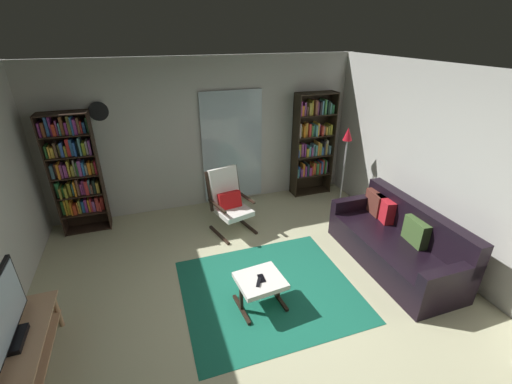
% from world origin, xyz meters
% --- Properties ---
extents(ground_plane, '(7.02, 7.02, 0.00)m').
position_xyz_m(ground_plane, '(0.00, 0.00, 0.00)').
color(ground_plane, '#C1BE95').
extents(wall_back, '(5.60, 0.06, 2.60)m').
position_xyz_m(wall_back, '(0.00, 2.90, 1.30)').
color(wall_back, beige).
rests_on(wall_back, ground).
extents(wall_right, '(0.06, 6.00, 2.60)m').
position_xyz_m(wall_right, '(2.70, 0.00, 1.30)').
color(wall_right, beige).
rests_on(wall_right, ground).
extents(glass_door_panel, '(1.10, 0.01, 2.00)m').
position_xyz_m(glass_door_panel, '(0.46, 2.83, 1.05)').
color(glass_door_panel, silver).
extents(area_rug, '(2.11, 1.87, 0.01)m').
position_xyz_m(area_rug, '(0.21, 0.27, 0.00)').
color(area_rug, '#196950').
rests_on(area_rug, ground).
extents(tv_stand, '(0.52, 1.25, 0.46)m').
position_xyz_m(tv_stand, '(-2.38, -0.11, 0.30)').
color(tv_stand, tan).
rests_on(tv_stand, ground).
extents(television, '(0.20, 0.97, 0.62)m').
position_xyz_m(television, '(-2.38, -0.09, 0.75)').
color(television, black).
rests_on(television, tv_stand).
extents(bookshelf_near_tv, '(0.69, 0.30, 1.92)m').
position_xyz_m(bookshelf_near_tv, '(-2.08, 2.61, 1.04)').
color(bookshelf_near_tv, black).
rests_on(bookshelf_near_tv, ground).
extents(bookshelf_near_sofa, '(0.76, 0.30, 1.96)m').
position_xyz_m(bookshelf_near_sofa, '(2.00, 2.69, 1.05)').
color(bookshelf_near_sofa, black).
rests_on(bookshelf_near_sofa, ground).
extents(leather_sofa, '(0.84, 1.97, 0.85)m').
position_xyz_m(leather_sofa, '(2.08, 0.25, 0.31)').
color(leather_sofa, black).
rests_on(leather_sofa, ground).
extents(lounge_armchair, '(0.72, 0.78, 1.02)m').
position_xyz_m(lounge_armchair, '(0.12, 1.85, 0.53)').
color(lounge_armchair, black).
rests_on(lounge_armchair, ground).
extents(ottoman, '(0.56, 0.53, 0.39)m').
position_xyz_m(ottoman, '(0.02, 0.07, 0.32)').
color(ottoman, white).
rests_on(ottoman, ground).
extents(tv_remote, '(0.10, 0.15, 0.02)m').
position_xyz_m(tv_remote, '(-0.02, 0.01, 0.40)').
color(tv_remote, black).
rests_on(tv_remote, ottoman).
extents(cell_phone, '(0.08, 0.14, 0.01)m').
position_xyz_m(cell_phone, '(0.04, 0.07, 0.40)').
color(cell_phone, black).
rests_on(cell_phone, ottoman).
extents(floor_lamp_by_shelf, '(0.22, 0.22, 1.50)m').
position_xyz_m(floor_lamp_by_shelf, '(2.24, 1.93, 1.14)').
color(floor_lamp_by_shelf, '#A5A5AD').
rests_on(floor_lamp_by_shelf, ground).
extents(wall_clock, '(0.29, 0.03, 0.29)m').
position_xyz_m(wall_clock, '(-1.61, 2.82, 1.85)').
color(wall_clock, silver).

